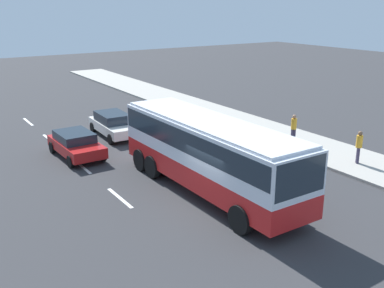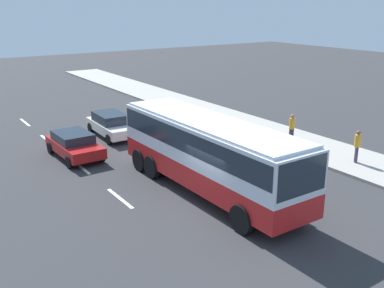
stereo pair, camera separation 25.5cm
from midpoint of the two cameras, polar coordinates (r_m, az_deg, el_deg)
ground_plane at (r=18.72m, az=3.04°, el=-7.93°), size 120.00×120.00×0.00m
sidewalk_curb at (r=24.94m, az=20.22°, el=-2.24°), size 80.00×4.00×0.15m
lane_centreline at (r=20.57m, az=-10.69°, el=-5.79°), size 32.79×0.16×0.01m
coach_bus at (r=19.36m, az=1.78°, el=-0.53°), size 10.59×2.84×3.29m
car_red_compact at (r=25.09m, az=-14.97°, el=-0.03°), size 4.21×2.05×1.36m
car_white_minivan at (r=28.58m, az=-10.45°, el=2.48°), size 4.50×1.98×1.46m
pedestrian_near_curb at (r=24.41m, az=19.94°, el=-0.01°), size 0.32×0.32×1.70m
pedestrian_at_crossing at (r=26.87m, az=12.27°, el=2.19°), size 0.32×0.32×1.70m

